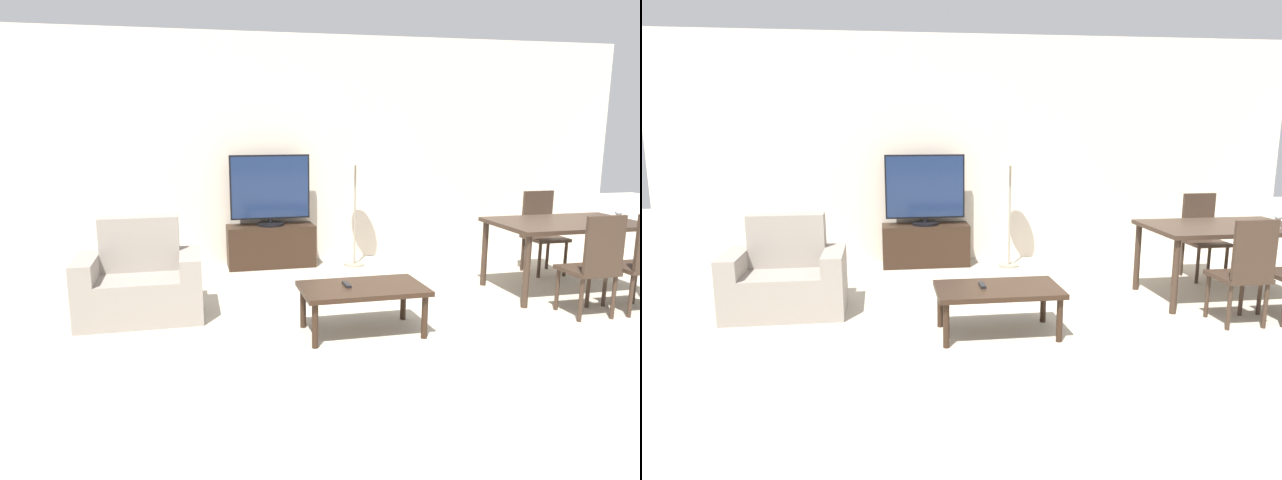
{
  "view_description": "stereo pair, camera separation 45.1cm",
  "coord_description": "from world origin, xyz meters",
  "views": [
    {
      "loc": [
        -1.69,
        -2.91,
        1.67
      ],
      "look_at": [
        -0.56,
        1.95,
        0.65
      ],
      "focal_mm": 32.0,
      "sensor_mm": 36.0,
      "label": 1
    },
    {
      "loc": [
        -1.24,
        -2.99,
        1.67
      ],
      "look_at": [
        -0.56,
        1.95,
        0.65
      ],
      "focal_mm": 32.0,
      "sensor_mm": 36.0,
      "label": 2
    }
  ],
  "objects": [
    {
      "name": "tv",
      "position": [
        -0.76,
        3.66,
        0.91
      ],
      "size": [
        0.93,
        0.32,
        0.82
      ],
      "color": "black",
      "rests_on": "tv_stand"
    },
    {
      "name": "wall_back",
      "position": [
        0.0,
        3.92,
        1.35
      ],
      "size": [
        7.78,
        0.06,
        2.7
      ],
      "color": "beige",
      "rests_on": "ground_plane"
    },
    {
      "name": "ground_plane",
      "position": [
        0.0,
        0.0,
        0.0
      ],
      "size": [
        18.0,
        18.0,
        0.0
      ],
      "primitive_type": "plane",
      "color": "#B2A893"
    },
    {
      "name": "dining_chair_near",
      "position": [
        1.7,
        1.2,
        0.5
      ],
      "size": [
        0.4,
        0.4,
        0.92
      ],
      "color": "#38281E",
      "rests_on": "ground_plane"
    },
    {
      "name": "wine_glass_left",
      "position": [
        2.35,
        1.73,
        0.82
      ],
      "size": [
        0.07,
        0.07,
        0.15
      ],
      "color": "silver",
      "rests_on": "dining_table"
    },
    {
      "name": "dining_chair_far",
      "position": [
        2.2,
        2.71,
        0.5
      ],
      "size": [
        0.4,
        0.4,
        0.92
      ],
      "color": "#38281E",
      "rests_on": "ground_plane"
    },
    {
      "name": "dining_table",
      "position": [
        1.95,
        1.96,
        0.64
      ],
      "size": [
        1.43,
        0.89,
        0.72
      ],
      "color": "#38281E",
      "rests_on": "ground_plane"
    },
    {
      "name": "tv_stand",
      "position": [
        -0.76,
        3.66,
        0.25
      ],
      "size": [
        1.02,
        0.39,
        0.49
      ],
      "color": "black",
      "rests_on": "ground_plane"
    },
    {
      "name": "coffee_table",
      "position": [
        -0.36,
        1.3,
        0.35
      ],
      "size": [
        1.0,
        0.57,
        0.39
      ],
      "color": "black",
      "rests_on": "ground_plane"
    },
    {
      "name": "floor_lamp",
      "position": [
        0.22,
        3.46,
        1.27
      ],
      "size": [
        0.3,
        0.3,
        1.49
      ],
      "color": "gray",
      "rests_on": "ground_plane"
    },
    {
      "name": "armchair",
      "position": [
        -2.13,
        2.11,
        0.3
      ],
      "size": [
        1.04,
        0.66,
        0.86
      ],
      "color": "gray",
      "rests_on": "ground_plane"
    },
    {
      "name": "remote_primary",
      "position": [
        -0.48,
        1.34,
        0.4
      ],
      "size": [
        0.04,
        0.15,
        0.02
      ],
      "color": "black",
      "rests_on": "coffee_table"
    }
  ]
}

